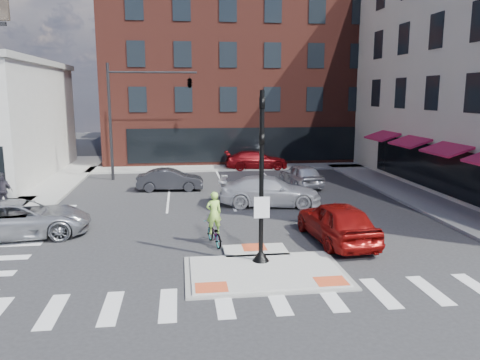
{
  "coord_description": "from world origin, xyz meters",
  "views": [
    {
      "loc": [
        -2.75,
        -15.21,
        5.99
      ],
      "look_at": [
        -0.02,
        6.07,
        2.0
      ],
      "focal_mm": 35.0,
      "sensor_mm": 36.0,
      "label": 1
    }
  ],
  "objects": [
    {
      "name": "building_far_right",
      "position": [
        9.0,
        54.0,
        6.0
      ],
      "size": [
        12.0,
        12.0,
        12.0
      ],
      "primitive_type": "cube",
      "color": "brown",
      "rests_on": "ground"
    },
    {
      "name": "signal_pole",
      "position": [
        0.0,
        0.4,
        2.36
      ],
      "size": [
        0.6,
        0.6,
        5.98
      ],
      "color": "black",
      "rests_on": "refuge_island"
    },
    {
      "name": "red_sedan",
      "position": [
        3.5,
        2.53,
        0.85
      ],
      "size": [
        2.41,
        5.13,
        1.7
      ],
      "primitive_type": "imported",
      "rotation": [
        0.0,
        0.0,
        3.23
      ],
      "color": "maroon",
      "rests_on": "ground"
    },
    {
      "name": "sidewalk_n",
      "position": [
        3.0,
        22.0,
        0.07
      ],
      "size": [
        26.0,
        3.0,
        0.15
      ],
      "primitive_type": "cube",
      "color": "gray",
      "rests_on": "ground"
    },
    {
      "name": "pedestrian_b",
      "position": [
        -12.0,
        10.0,
        0.98
      ],
      "size": [
        1.01,
        0.48,
        1.67
      ],
      "primitive_type": "imported",
      "rotation": [
        0.0,
        0.0,
        0.08
      ],
      "color": "#322E39",
      "rests_on": "sidewalk_nw"
    },
    {
      "name": "mast_arm_signal",
      "position": [
        -3.47,
        18.0,
        6.21
      ],
      "size": [
        6.1,
        2.24,
        8.0
      ],
      "color": "black",
      "rests_on": "ground"
    },
    {
      "name": "refuge_island",
      "position": [
        0.0,
        -0.26,
        0.05
      ],
      "size": [
        5.4,
        4.65,
        0.13
      ],
      "color": "gray",
      "rests_on": "ground"
    },
    {
      "name": "silver_suv",
      "position": [
        -9.5,
        4.81,
        0.79
      ],
      "size": [
        6.02,
        3.48,
        1.58
      ],
      "primitive_type": "imported",
      "rotation": [
        0.0,
        0.0,
        1.73
      ],
      "color": "#ABAEB3",
      "rests_on": "ground"
    },
    {
      "name": "bg_car_red",
      "position": [
        3.26,
        21.38,
        0.72
      ],
      "size": [
        5.0,
        2.04,
        1.45
      ],
      "primitive_type": "imported",
      "rotation": [
        0.0,
        0.0,
        1.57
      ],
      "color": "maroon",
      "rests_on": "ground"
    },
    {
      "name": "white_pickup",
      "position": [
        1.99,
        9.05,
        0.79
      ],
      "size": [
        5.73,
        3.09,
        1.58
      ],
      "primitive_type": "imported",
      "rotation": [
        0.0,
        0.0,
        1.4
      ],
      "color": "silver",
      "rests_on": "ground"
    },
    {
      "name": "building_n",
      "position": [
        3.0,
        31.99,
        7.8
      ],
      "size": [
        24.4,
        18.4,
        15.5
      ],
      "color": "#55221A",
      "rests_on": "ground"
    },
    {
      "name": "ground",
      "position": [
        0.0,
        0.0,
        0.0
      ],
      "size": [
        120.0,
        120.0,
        0.0
      ],
      "primitive_type": "plane",
      "color": "#28282B",
      "rests_on": "ground"
    },
    {
      "name": "bg_car_silver",
      "position": [
        5.0,
        13.99,
        0.75
      ],
      "size": [
        2.35,
        4.59,
        1.5
      ],
      "primitive_type": "imported",
      "rotation": [
        0.0,
        0.0,
        3.28
      ],
      "color": "silver",
      "rests_on": "ground"
    },
    {
      "name": "cyclist",
      "position": [
        -1.49,
        2.8,
        0.73
      ],
      "size": [
        0.96,
        1.8,
        2.17
      ],
      "rotation": [
        0.0,
        0.0,
        3.36
      ],
      "color": "#3F3F44",
      "rests_on": "ground"
    },
    {
      "name": "bg_car_dark",
      "position": [
        -3.42,
        13.81,
        0.67
      ],
      "size": [
        4.16,
        1.65,
        1.35
      ],
      "primitive_type": "imported",
      "rotation": [
        0.0,
        0.0,
        1.51
      ],
      "color": "#292A2F",
      "rests_on": "ground"
    },
    {
      "name": "building_far_left",
      "position": [
        -4.0,
        52.0,
        5.0
      ],
      "size": [
        10.0,
        12.0,
        10.0
      ],
      "primitive_type": "cube",
      "color": "slate",
      "rests_on": "ground"
    },
    {
      "name": "pedestrian_a",
      "position": [
        -12.0,
        10.0,
        1.05
      ],
      "size": [
        0.98,
        0.82,
        1.8
      ],
      "primitive_type": "imported",
      "rotation": [
        0.0,
        0.0,
        -0.17
      ],
      "color": "black",
      "rests_on": "sidewalk_nw"
    },
    {
      "name": "sidewalk_e",
      "position": [
        10.8,
        10.0,
        0.07
      ],
      "size": [
        3.0,
        24.0,
        0.15
      ],
      "primitive_type": "cube",
      "color": "gray",
      "rests_on": "ground"
    }
  ]
}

